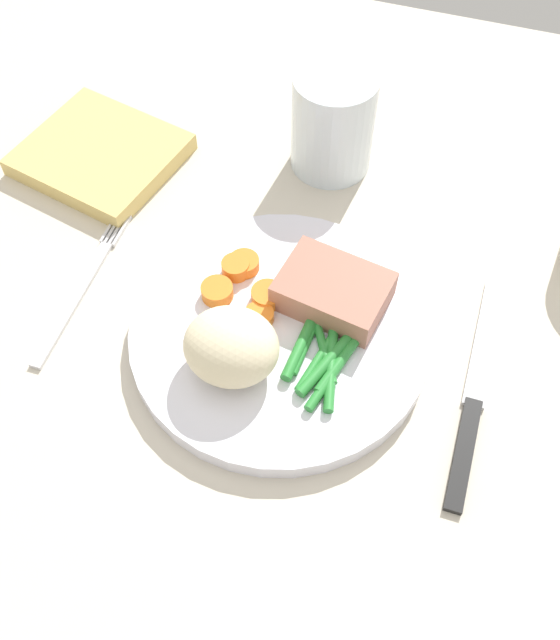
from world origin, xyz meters
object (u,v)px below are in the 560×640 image
water_glass (333,128)px  napkin (101,155)px  dinner_plate (280,333)px  knife (475,393)px  fork (82,286)px  meat_portion (333,291)px

water_glass → napkin: bearing=-162.3°
dinner_plate → knife: (15.61, -0.29, -0.60)cm
knife → napkin: 40.34cm
fork → knife: size_ratio=0.81×
meat_portion → napkin: size_ratio=0.62×
meat_portion → water_glass: size_ratio=0.87×
water_glass → napkin: 21.88cm
meat_portion → water_glass: (-4.74, 16.68, 1.22)cm
dinner_plate → napkin: (-22.17, 13.84, 0.06)cm
meat_portion → dinner_plate: bearing=-130.6°
dinner_plate → meat_portion: meat_portion is taller
fork → dinner_plate: bearing=0.2°
dinner_plate → fork: size_ratio=1.42×
napkin → water_glass: bearing=17.7°
knife → napkin: (-37.78, 14.12, 0.66)cm
fork → napkin: napkin is taller
meat_portion → water_glass: bearing=105.9°
meat_portion → knife: meat_portion is taller
meat_portion → water_glass: water_glass is taller
knife → water_glass: (-17.16, 20.68, 3.93)cm
knife → napkin: size_ratio=1.52×
water_glass → knife: bearing=-50.3°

